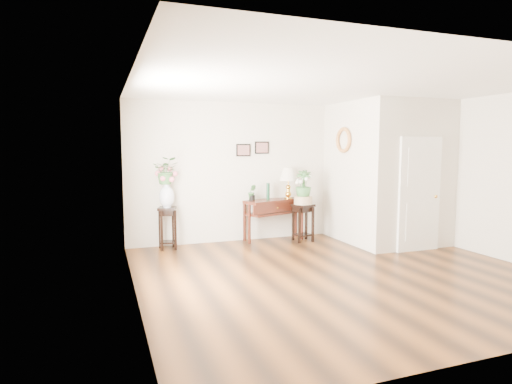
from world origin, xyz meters
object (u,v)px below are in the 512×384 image
console_table (273,220)px  plant_stand_a (167,228)px  table_lamp (288,182)px  plant_stand_b (303,223)px

console_table → plant_stand_a: (-2.17, -0.05, -0.03)m
console_table → table_lamp: table_lamp is taller
table_lamp → plant_stand_b: table_lamp is taller
plant_stand_a → plant_stand_b: plant_stand_a is taller
table_lamp → console_table: bearing=180.0°
plant_stand_a → console_table: bearing=1.4°
console_table → plant_stand_b: console_table is taller
console_table → plant_stand_b: bearing=-48.7°
table_lamp → plant_stand_a: bearing=-178.8°
console_table → table_lamp: 0.84m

